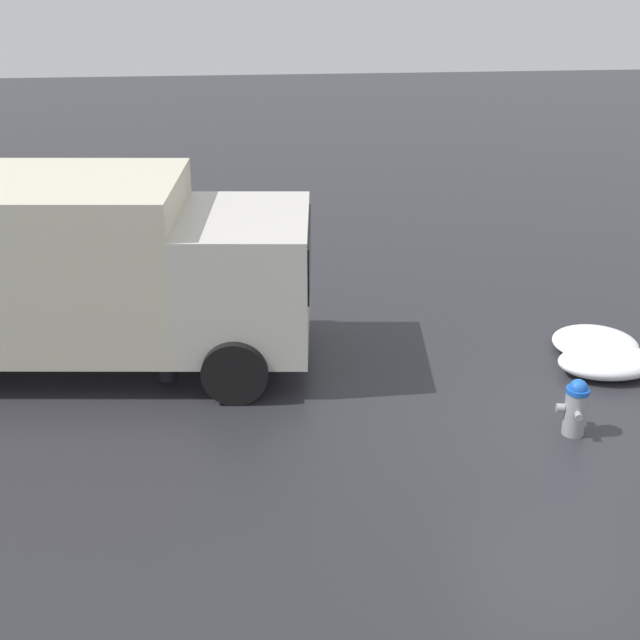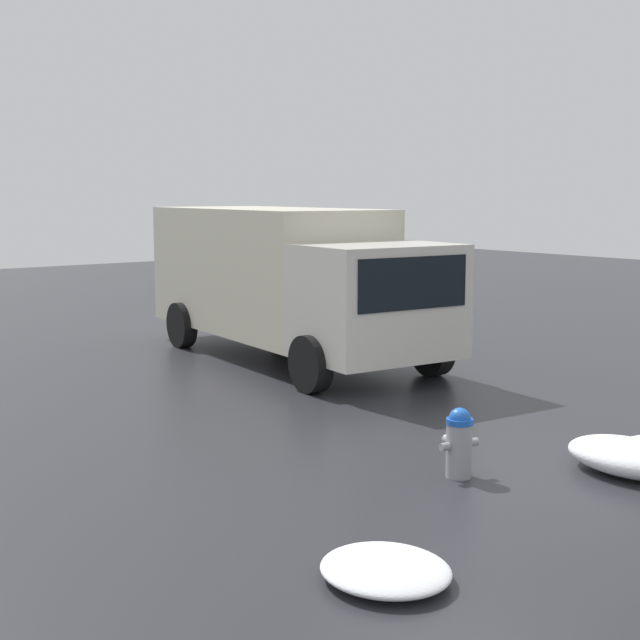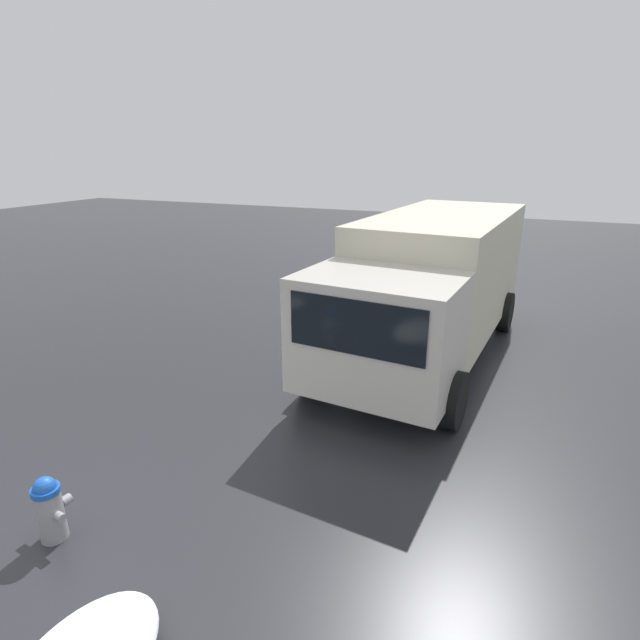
{
  "view_description": "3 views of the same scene",
  "coord_description": "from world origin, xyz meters",
  "views": [
    {
      "loc": [
        4.08,
        9.46,
        5.94
      ],
      "look_at": [
        3.14,
        -1.08,
        1.23
      ],
      "focal_mm": 50.0,
      "sensor_mm": 36.0,
      "label": 1
    },
    {
      "loc": [
        -6.45,
        6.9,
        3.06
      ],
      "look_at": [
        3.93,
        -1.14,
        1.18
      ],
      "focal_mm": 50.0,
      "sensor_mm": 36.0,
      "label": 2
    },
    {
      "loc": [
        -2.91,
        -4.39,
        4.05
      ],
      "look_at": [
        4.16,
        -1.4,
        1.39
      ],
      "focal_mm": 28.0,
      "sensor_mm": 36.0,
      "label": 3
    }
  ],
  "objects": [
    {
      "name": "fire_hydrant",
      "position": [
        0.0,
        -0.0,
        0.39
      ],
      "size": [
        0.39,
        0.49,
        0.77
      ],
      "rotation": [
        0.0,
        0.0,
        6.12
      ],
      "color": "gray",
      "rests_on": "ground_plane"
    },
    {
      "name": "snow_pile_by_tree",
      "position": [
        -1.17,
        -2.31,
        0.13
      ],
      "size": [
        1.28,
        1.28,
        0.26
      ],
      "color": "white",
      "rests_on": "ground_plane"
    },
    {
      "name": "pedestrian",
      "position": [
        5.24,
        -1.97,
        0.94
      ],
      "size": [
        0.38,
        0.38,
        1.73
      ],
      "rotation": [
        0.0,
        0.0,
        2.48
      ],
      "color": "#23232D",
      "rests_on": "ground_plane"
    },
    {
      "name": "ground_plane",
      "position": [
        0.0,
        0.0,
        0.0
      ],
      "size": [
        60.0,
        60.0,
        0.0
      ],
      "primitive_type": "plane",
      "color": "#28282D"
    },
    {
      "name": "snow_pile_curbside",
      "position": [
        -1.07,
        -1.56,
        0.19
      ],
      "size": [
        1.46,
        0.95,
        0.38
      ],
      "color": "white",
      "rests_on": "ground_plane"
    },
    {
      "name": "delivery_truck",
      "position": [
        6.91,
        -2.68,
        1.53
      ],
      "size": [
        7.38,
        3.21,
        2.77
      ],
      "rotation": [
        0.0,
        0.0,
        1.48
      ],
      "color": "beige",
      "rests_on": "ground_plane"
    }
  ]
}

